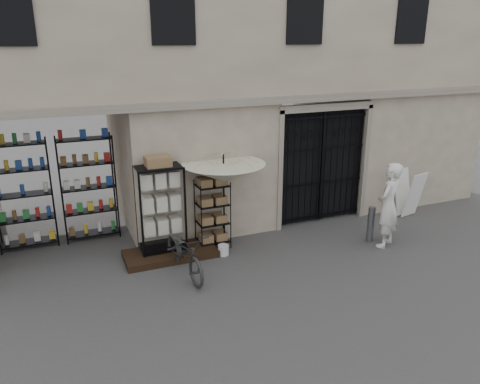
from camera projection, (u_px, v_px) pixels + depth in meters
name	position (u px, v px, depth m)	size (l,w,h in m)	color
ground	(301.00, 268.00, 9.83)	(80.00, 80.00, 0.00)	black
main_building	(230.00, 42.00, 11.92)	(14.00, 4.00, 9.00)	tan
shop_recess	(59.00, 187.00, 10.18)	(3.00, 1.70, 3.00)	black
shop_shelving	(57.00, 192.00, 10.68)	(2.70, 0.50, 2.50)	black
iron_gate	(319.00, 165.00, 12.00)	(2.50, 0.21, 3.00)	black
step_platform	(170.00, 254.00, 10.29)	(2.00, 0.90, 0.15)	black
display_cabinet	(161.00, 213.00, 10.11)	(1.07, 0.82, 2.05)	black
wire_rack	(213.00, 215.00, 10.60)	(0.75, 0.59, 1.57)	black
market_umbrella	(224.00, 168.00, 10.23)	(1.73, 1.76, 2.63)	black
white_bucket	(223.00, 250.00, 10.38)	(0.24, 0.24, 0.23)	silver
bicycle	(186.00, 273.00, 9.59)	(0.64, 0.97, 1.84)	black
steel_bollard	(371.00, 225.00, 10.96)	(0.16, 0.16, 0.86)	slate
shopkeeper	(384.00, 245.00, 10.90)	(0.72, 1.98, 0.47)	silver
easel_sign	(408.00, 193.00, 12.54)	(0.71, 0.78, 1.22)	silver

